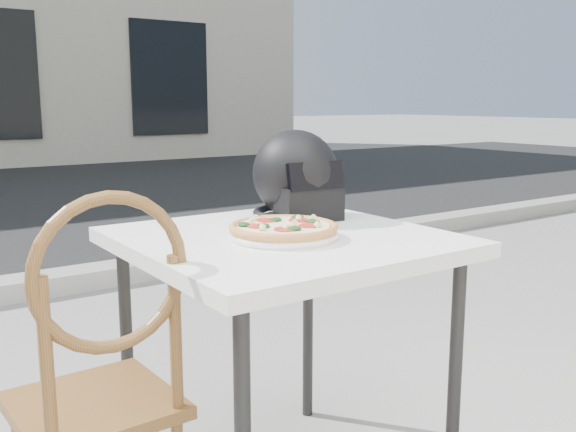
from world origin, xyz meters
TOP-DOWN VIEW (x-y plane):
  - cafe_table_main at (0.56, 0.49)m, footprint 0.84×0.84m
  - plate at (0.53, 0.45)m, footprint 0.31×0.31m
  - pizza at (0.53, 0.45)m, footprint 0.34×0.34m
  - helmet at (0.75, 0.69)m, footprint 0.30×0.31m
  - cafe_chair_main at (0.02, 0.46)m, footprint 0.39×0.39m

SIDE VIEW (x-z plane):
  - cafe_chair_main at x=0.02m, z-range 0.05..1.03m
  - cafe_table_main at x=0.56m, z-range 0.33..1.12m
  - plate at x=0.53m, z-range 0.79..0.81m
  - pizza at x=0.53m, z-range 0.81..0.84m
  - helmet at x=0.75m, z-range 0.78..1.06m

